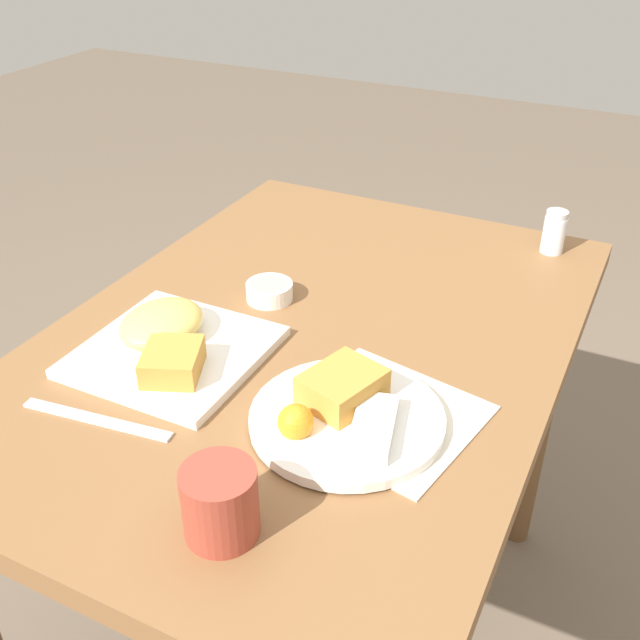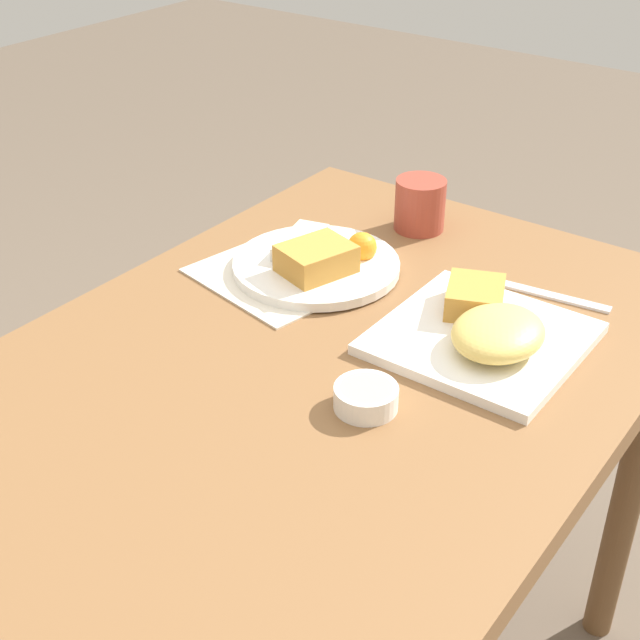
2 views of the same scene
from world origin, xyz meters
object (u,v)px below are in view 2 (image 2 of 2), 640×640
sauce_ramekin (366,397)px  butter_knife (536,292)px  coffee_mug (420,205)px  plate_oval_far (318,261)px  plate_square_near (486,331)px

sauce_ramekin → butter_knife: (0.36, -0.04, -0.01)m
coffee_mug → sauce_ramekin: bearing=-156.2°
plate_oval_far → coffee_mug: coffee_mug is taller
plate_square_near → coffee_mug: 0.34m
plate_oval_far → coffee_mug: bearing=-11.1°
sauce_ramekin → butter_knife: sauce_ramekin is taller
plate_square_near → plate_oval_far: plate_square_near is taller
sauce_ramekin → butter_knife: size_ratio=0.36×
plate_oval_far → butter_knife: (0.13, -0.28, -0.02)m
plate_square_near → plate_oval_far: size_ratio=1.00×
plate_oval_far → coffee_mug: size_ratio=2.96×
plate_square_near → butter_knife: plate_square_near is taller
plate_square_near → plate_oval_far: 0.29m
sauce_ramekin → butter_knife: 0.36m
plate_square_near → coffee_mug: size_ratio=2.96×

